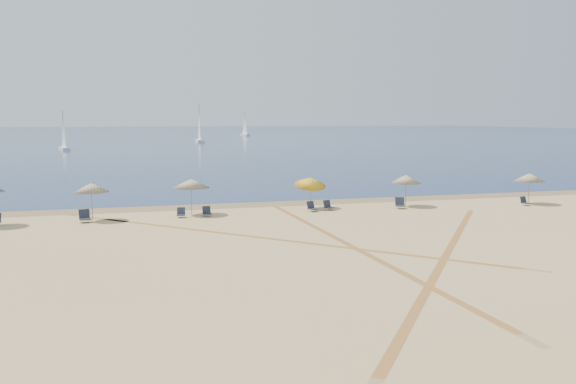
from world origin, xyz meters
name	(u,v)px	position (x,y,z in m)	size (l,w,h in m)	color
ground	(451,303)	(0.00, 0.00, 0.00)	(160.00, 160.00, 0.00)	tan
ocean	(148,134)	(0.00, 225.00, 0.01)	(500.00, 500.00, 0.00)	#0C2151
wet_sand	(273,203)	(0.00, 24.00, 0.00)	(500.00, 500.00, 0.00)	olive
umbrella_1	(91,188)	(-12.01, 19.91, 1.97)	(2.01, 2.01, 2.31)	gray
umbrella_2	(191,183)	(-6.12, 20.52, 1.98)	(2.27, 2.27, 2.32)	gray
umbrella_3	(310,181)	(1.82, 21.04, 1.83)	(2.13, 2.20, 2.38)	gray
umbrella_4	(406,179)	(8.41, 20.24, 1.89)	(2.05, 2.06, 2.23)	gray
umbrella_5	(529,177)	(17.30, 18.98, 1.90)	(2.10, 2.10, 2.24)	gray
chair_2	(85,217)	(-12.42, 19.47, 0.33)	(0.74, 0.83, 0.74)	#1B202D
chair_3	(181,213)	(-6.86, 19.70, 0.26)	(0.59, 0.66, 0.60)	#1B202D
chair_4	(207,212)	(-5.27, 19.75, 0.27)	(0.53, 0.61, 0.61)	#1B202D
chair_5	(312,207)	(1.56, 19.85, 0.29)	(0.73, 0.79, 0.66)	#1B202D
chair_6	(328,206)	(2.78, 20.09, 0.28)	(0.71, 0.76, 0.64)	#1B202D
chair_7	(400,204)	(7.68, 19.53, 0.32)	(0.77, 0.85, 0.74)	#1B202D
chair_8	(525,201)	(16.68, 18.56, 0.26)	(0.59, 0.66, 0.60)	#1B202D
sailboat_0	(64,138)	(-20.70, 104.60, 2.24)	(2.52, 5.12, 7.39)	white
sailboat_1	(245,128)	(30.90, 187.26, 2.47)	(2.47, 5.66, 8.17)	white
sailboat_2	(199,131)	(8.70, 134.31, 2.90)	(1.66, 6.45, 9.60)	white
tire_tracks	(339,244)	(-0.25, 9.81, 0.00)	(47.64, 47.01, 0.00)	tan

